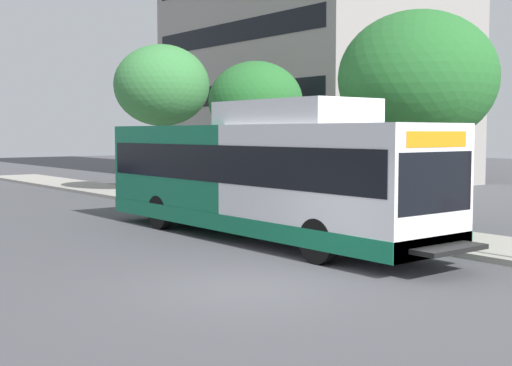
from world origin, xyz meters
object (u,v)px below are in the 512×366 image
object	(u,v)px
transit_bus	(259,176)
street_tree_far_block	(162,86)
street_tree_near_stop	(417,79)
street_tree_mid_block	(256,102)

from	to	relation	value
transit_bus	street_tree_far_block	xyz separation A→B (m)	(4.41, 12.58, 3.24)
transit_bus	street_tree_near_stop	xyz separation A→B (m)	(4.12, -1.92, 2.65)
street_tree_mid_block	street_tree_far_block	xyz separation A→B (m)	(0.22, 7.09, 0.98)
transit_bus	street_tree_mid_block	distance (m)	7.28
street_tree_near_stop	street_tree_mid_block	xyz separation A→B (m)	(0.08, 7.41, -0.38)
street_tree_near_stop	street_tree_mid_block	bearing A→B (deg)	89.37
transit_bus	street_tree_mid_block	world-z (taller)	street_tree_mid_block
street_tree_far_block	street_tree_near_stop	bearing A→B (deg)	-91.17
transit_bus	street_tree_far_block	distance (m)	13.72
transit_bus	street_tree_mid_block	size ratio (longest dim) A/B	2.31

